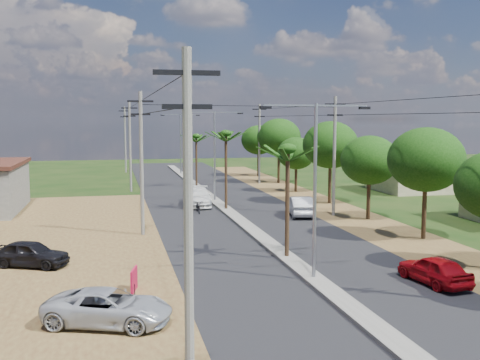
% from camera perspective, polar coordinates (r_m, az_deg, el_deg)
% --- Properties ---
extents(ground, '(160.00, 160.00, 0.00)m').
position_cam_1_polar(ground, '(26.05, 7.48, -10.13)').
color(ground, black).
rests_on(ground, ground).
extents(road, '(12.00, 110.00, 0.04)m').
position_cam_1_polar(road, '(40.07, -0.00, -4.27)').
color(road, black).
rests_on(road, ground).
extents(median, '(1.00, 90.00, 0.18)m').
position_cam_1_polar(median, '(42.94, -0.89, -3.46)').
color(median, '#605E56').
rests_on(median, ground).
extents(dirt_shoulder_east, '(5.00, 90.00, 0.03)m').
position_cam_1_polar(dirt_shoulder_east, '(42.74, 11.20, -3.73)').
color(dirt_shoulder_east, '#54351D').
rests_on(dirt_shoulder_east, ground).
extents(house_east_far, '(7.60, 7.50, 4.60)m').
position_cam_1_polar(house_east_far, '(59.61, 17.16, 1.21)').
color(house_east_far, gray).
rests_on(house_east_far, ground).
extents(tree_east_c, '(4.60, 4.60, 6.83)m').
position_cam_1_polar(tree_east_c, '(35.67, 18.37, 1.97)').
color(tree_east_c, black).
rests_on(tree_east_c, ground).
extents(tree_east_d, '(4.20, 4.20, 6.13)m').
position_cam_1_polar(tree_east_d, '(41.70, 13.02, 1.97)').
color(tree_east_d, black).
rests_on(tree_east_d, ground).
extents(tree_east_e, '(4.80, 4.80, 7.14)m').
position_cam_1_polar(tree_east_e, '(49.04, 9.17, 3.54)').
color(tree_east_e, black).
rests_on(tree_east_e, ground).
extents(tree_east_f, '(3.80, 3.80, 5.52)m').
position_cam_1_polar(tree_east_f, '(56.46, 5.73, 2.71)').
color(tree_east_f, black).
rests_on(tree_east_f, ground).
extents(tree_east_g, '(5.00, 5.00, 7.38)m').
position_cam_1_polar(tree_east_g, '(64.19, 3.97, 4.35)').
color(tree_east_g, black).
rests_on(tree_east_g, ground).
extents(tree_east_h, '(4.40, 4.40, 6.52)m').
position_cam_1_polar(tree_east_h, '(71.83, 1.89, 4.08)').
color(tree_east_h, black).
rests_on(tree_east_h, ground).
extents(palm_median_near, '(2.00, 2.00, 6.15)m').
position_cam_1_polar(palm_median_near, '(28.84, 4.87, 2.67)').
color(palm_median_near, black).
rests_on(palm_median_near, ground).
extents(palm_median_mid, '(2.00, 2.00, 6.55)m').
position_cam_1_polar(palm_median_mid, '(44.31, -1.44, 4.39)').
color(palm_median_mid, black).
rests_on(palm_median_mid, ground).
extents(palm_median_far, '(2.00, 2.00, 5.85)m').
position_cam_1_polar(palm_median_far, '(60.09, -4.47, 4.24)').
color(palm_median_far, black).
rests_on(palm_median_far, ground).
extents(streetlight_near, '(5.10, 0.18, 8.00)m').
position_cam_1_polar(streetlight_near, '(25.13, 7.63, 0.40)').
color(streetlight_near, gray).
rests_on(streetlight_near, ground).
extents(streetlight_mid, '(5.10, 0.18, 8.00)m').
position_cam_1_polar(streetlight_mid, '(49.27, -2.59, 3.27)').
color(streetlight_mid, gray).
rests_on(streetlight_mid, ground).
extents(streetlight_far, '(5.10, 0.18, 8.00)m').
position_cam_1_polar(streetlight_far, '(73.98, -6.06, 4.22)').
color(streetlight_far, gray).
rests_on(streetlight_far, ground).
extents(utility_pole_w_a, '(1.60, 0.24, 9.00)m').
position_cam_1_polar(utility_pole_w_a, '(13.77, -5.27, -4.49)').
color(utility_pole_w_a, '#605E56').
rests_on(utility_pole_w_a, ground).
extents(utility_pole_w_b, '(1.60, 0.24, 9.00)m').
position_cam_1_polar(utility_pole_w_b, '(35.55, -9.98, 2.00)').
color(utility_pole_w_b, '#605E56').
rests_on(utility_pole_w_b, ground).
extents(utility_pole_w_c, '(1.60, 0.24, 9.00)m').
position_cam_1_polar(utility_pole_w_c, '(57.50, -11.10, 3.55)').
color(utility_pole_w_c, '#605E56').
rests_on(utility_pole_w_c, ground).
extents(utility_pole_w_d, '(1.60, 0.24, 9.00)m').
position_cam_1_polar(utility_pole_w_d, '(78.48, -11.59, 4.22)').
color(utility_pole_w_d, '#605E56').
rests_on(utility_pole_w_d, ground).
extents(utility_pole_e_b, '(1.60, 0.24, 9.00)m').
position_cam_1_polar(utility_pole_e_b, '(42.72, 9.56, 2.70)').
color(utility_pole_e_b, '#605E56').
rests_on(utility_pole_e_b, ground).
extents(utility_pole_e_c, '(1.60, 0.24, 9.00)m').
position_cam_1_polar(utility_pole_e_c, '(63.58, 1.98, 3.91)').
color(utility_pole_e_c, '#605E56').
rests_on(utility_pole_e_c, ground).
extents(car_red_near, '(2.00, 3.93, 1.28)m').
position_cam_1_polar(car_red_near, '(26.55, 19.12, -8.68)').
color(car_red_near, maroon).
rests_on(car_red_near, ground).
extents(car_silver_mid, '(2.38, 4.69, 1.47)m').
position_cam_1_polar(car_silver_mid, '(42.64, 6.15, -2.69)').
color(car_silver_mid, '#AFB3B8').
rests_on(car_silver_mid, ground).
extents(car_white_far, '(2.66, 5.32, 1.48)m').
position_cam_1_polar(car_white_far, '(47.23, -4.24, -1.79)').
color(car_white_far, silver).
rests_on(car_white_far, ground).
extents(car_parked_silver, '(4.96, 3.54, 1.26)m').
position_cam_1_polar(car_parked_silver, '(20.92, -13.23, -12.58)').
color(car_parked_silver, '#AFB3B8').
rests_on(car_parked_silver, ground).
extents(car_parked_dark, '(4.11, 2.94, 1.30)m').
position_cam_1_polar(car_parked_dark, '(29.85, -20.54, -7.08)').
color(car_parked_dark, black).
rests_on(car_parked_dark, ground).
extents(moto_rider_west_a, '(0.66, 1.84, 0.96)m').
position_cam_1_polar(moto_rider_west_a, '(43.67, -4.27, -2.80)').
color(moto_rider_west_a, black).
rests_on(moto_rider_west_a, ground).
extents(moto_rider_west_b, '(0.72, 1.80, 1.05)m').
position_cam_1_polar(moto_rider_west_b, '(50.64, -5.19, -1.51)').
color(moto_rider_west_b, black).
rests_on(moto_rider_west_b, ground).
extents(roadside_sign, '(0.35, 1.22, 1.03)m').
position_cam_1_polar(roadside_sign, '(24.52, -10.72, -9.99)').
color(roadside_sign, '#A10E32').
rests_on(roadside_sign, ground).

